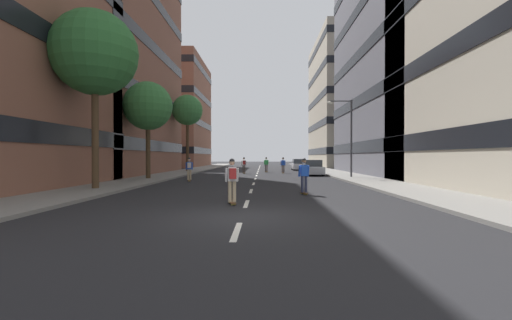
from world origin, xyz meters
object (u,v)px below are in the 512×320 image
at_px(skater_3, 232,178).
at_px(skater_0, 304,174).
at_px(parked_car_near, 312,168).
at_px(street_tree_far, 187,111).
at_px(skater_5, 266,164).
at_px(street_tree_mid, 148,106).
at_px(parked_car_mid, 299,165).
at_px(street_tree_near, 95,53).
at_px(skater_2, 283,164).
at_px(streetlamp_right, 347,129).
at_px(skater_4, 189,168).
at_px(skater_1, 244,164).

bearing_deg(skater_3, skater_0, 48.21).
height_order(parked_car_near, street_tree_far, street_tree_far).
xyz_separation_m(parked_car_near, skater_3, (-6.04, -20.82, 0.32)).
bearing_deg(street_tree_far, skater_5, -2.33).
bearing_deg(skater_3, street_tree_mid, 119.82).
xyz_separation_m(parked_car_mid, street_tree_near, (-13.95, -28.62, 6.73)).
height_order(street_tree_far, skater_2, street_tree_far).
bearing_deg(skater_5, skater_0, -86.09).
distance_m(parked_car_near, streetlamp_right, 6.31).
distance_m(skater_0, skater_3, 4.81).
relative_size(street_tree_near, skater_4, 5.40).
distance_m(parked_car_near, skater_2, 4.90).
relative_size(skater_3, skater_5, 1.00).
distance_m(street_tree_mid, street_tree_far, 14.32).
distance_m(skater_2, skater_5, 3.27).
relative_size(skater_1, skater_4, 1.00).
bearing_deg(skater_2, street_tree_mid, -135.40).
height_order(parked_car_near, skater_3, skater_3).
distance_m(skater_4, skater_5, 16.29).
relative_size(street_tree_mid, skater_1, 4.28).
bearing_deg(skater_0, street_tree_near, 171.83).
bearing_deg(skater_4, skater_5, 68.71).
bearing_deg(skater_1, street_tree_near, -110.29).
bearing_deg(skater_0, street_tree_mid, 137.43).
distance_m(parked_car_near, street_tree_far, 17.05).
distance_m(street_tree_mid, skater_5, 17.46).
bearing_deg(street_tree_mid, parked_car_mid, 55.12).
height_order(skater_3, skater_4, same).
bearing_deg(street_tree_mid, street_tree_near, -90.00).
xyz_separation_m(parked_car_mid, skater_4, (-10.39, -21.34, 0.32)).
xyz_separation_m(parked_car_mid, skater_2, (-2.65, -8.86, 0.29)).
relative_size(skater_2, skater_4, 1.00).
bearing_deg(streetlamp_right, skater_4, -164.23).
bearing_deg(skater_1, skater_5, 54.94).
height_order(streetlamp_right, skater_3, streetlamp_right).
bearing_deg(skater_1, skater_2, 10.45).
bearing_deg(parked_car_near, parked_car_mid, 90.00).
height_order(parked_car_near, skater_2, skater_2).
bearing_deg(skater_3, parked_car_mid, 79.87).
height_order(street_tree_near, skater_0, street_tree_near).
relative_size(parked_car_mid, skater_3, 2.47).
relative_size(street_tree_far, skater_5, 5.13).
relative_size(street_tree_far, skater_0, 5.13).
bearing_deg(street_tree_mid, street_tree_far, 90.00).
bearing_deg(streetlamp_right, skater_3, -117.33).
relative_size(skater_0, skater_5, 1.00).
bearing_deg(parked_car_mid, street_tree_mid, -124.88).
xyz_separation_m(street_tree_far, skater_3, (7.91, -28.03, -6.35)).
height_order(street_tree_far, skater_1, street_tree_far).
xyz_separation_m(parked_car_near, skater_2, (-2.65, 4.11, 0.29)).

